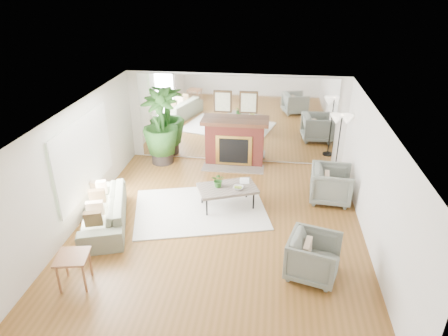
# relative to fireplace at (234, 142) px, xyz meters

# --- Properties ---
(ground) EXTENTS (7.00, 7.00, 0.00)m
(ground) POSITION_rel_fireplace_xyz_m (0.00, -3.26, -0.66)
(ground) COLOR brown
(ground) RESTS_ON ground
(wall_left) EXTENTS (0.02, 7.00, 2.50)m
(wall_left) POSITION_rel_fireplace_xyz_m (-2.99, -3.26, 0.59)
(wall_left) COLOR silver
(wall_left) RESTS_ON ground
(wall_right) EXTENTS (0.02, 7.00, 2.50)m
(wall_right) POSITION_rel_fireplace_xyz_m (2.99, -3.26, 0.59)
(wall_right) COLOR silver
(wall_right) RESTS_ON ground
(wall_back) EXTENTS (6.00, 0.02, 2.50)m
(wall_back) POSITION_rel_fireplace_xyz_m (0.00, 0.23, 0.59)
(wall_back) COLOR silver
(wall_back) RESTS_ON ground
(mirror_panel) EXTENTS (5.40, 0.04, 2.40)m
(mirror_panel) POSITION_rel_fireplace_xyz_m (0.00, 0.21, 0.59)
(mirror_panel) COLOR silver
(mirror_panel) RESTS_ON wall_back
(window_panel) EXTENTS (0.04, 2.40, 1.50)m
(window_panel) POSITION_rel_fireplace_xyz_m (-2.96, -2.86, 0.69)
(window_panel) COLOR #B2E09E
(window_panel) RESTS_ON wall_left
(fireplace) EXTENTS (1.85, 0.83, 2.05)m
(fireplace) POSITION_rel_fireplace_xyz_m (0.00, 0.00, 0.00)
(fireplace) COLOR maroon
(fireplace) RESTS_ON ground
(area_rug) EXTENTS (3.35, 2.77, 0.03)m
(area_rug) POSITION_rel_fireplace_xyz_m (-0.52, -2.55, -0.64)
(area_rug) COLOR white
(area_rug) RESTS_ON ground
(coffee_table) EXTENTS (1.48, 1.18, 0.52)m
(coffee_table) POSITION_rel_fireplace_xyz_m (0.08, -2.35, -0.18)
(coffee_table) COLOR #6B6054
(coffee_table) RESTS_ON ground
(sofa) EXTENTS (1.51, 2.37, 0.65)m
(sofa) POSITION_rel_fireplace_xyz_m (-2.45, -3.37, -0.34)
(sofa) COLOR slate
(sofa) RESTS_ON ground
(armchair_back) EXTENTS (1.00, 0.98, 0.85)m
(armchair_back) POSITION_rel_fireplace_xyz_m (2.45, -1.74, -0.24)
(armchair_back) COLOR slate
(armchair_back) RESTS_ON ground
(armchair_front) EXTENTS (1.07, 1.05, 0.79)m
(armchair_front) POSITION_rel_fireplace_xyz_m (1.85, -4.46, -0.26)
(armchair_front) COLOR slate
(armchair_front) RESTS_ON ground
(side_table) EXTENTS (0.62, 0.62, 0.60)m
(side_table) POSITION_rel_fireplace_xyz_m (-2.21, -5.21, -0.15)
(side_table) COLOR #955D3B
(side_table) RESTS_ON ground
(potted_ficus) EXTENTS (1.06, 1.06, 2.11)m
(potted_ficus) POSITION_rel_fireplace_xyz_m (-2.03, -0.16, 0.47)
(potted_ficus) COLOR black
(potted_ficus) RESTS_ON ground
(floor_lamp) EXTENTS (0.57, 0.32, 1.75)m
(floor_lamp) POSITION_rel_fireplace_xyz_m (2.70, -0.58, 0.84)
(floor_lamp) COLOR black
(floor_lamp) RESTS_ON ground
(tabletop_plant) EXTENTS (0.32, 0.28, 0.33)m
(tabletop_plant) POSITION_rel_fireplace_xyz_m (-0.12, -2.35, 0.03)
(tabletop_plant) COLOR #376A27
(tabletop_plant) RESTS_ON coffee_table
(fruit_bowl) EXTENTS (0.26, 0.26, 0.06)m
(fruit_bowl) POSITION_rel_fireplace_xyz_m (0.33, -2.40, -0.11)
(fruit_bowl) COLOR #955D3B
(fruit_bowl) RESTS_ON coffee_table
(book) EXTENTS (0.24, 0.32, 0.02)m
(book) POSITION_rel_fireplace_xyz_m (0.33, -2.04, -0.13)
(book) COLOR #955D3B
(book) RESTS_ON coffee_table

